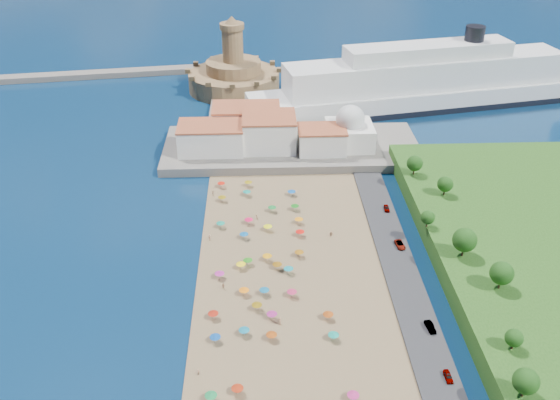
{
  "coord_description": "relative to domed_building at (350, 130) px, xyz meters",
  "views": [
    {
      "loc": [
        -1.91,
        -127.49,
        96.06
      ],
      "look_at": [
        4.0,
        25.0,
        8.0
      ],
      "focal_mm": 40.0,
      "sensor_mm": 36.0,
      "label": 1
    }
  ],
  "objects": [
    {
      "name": "beachgoers",
      "position": [
        -30.63,
        -67.85,
        -7.85
      ],
      "size": [
        35.25,
        93.65,
        1.84
      ],
      "color": "tan",
      "rests_on": "beach"
    },
    {
      "name": "ground",
      "position": [
        -30.0,
        -71.0,
        -8.97
      ],
      "size": [
        700.0,
        700.0,
        0.0
      ],
      "primitive_type": "plane",
      "color": "#071938",
      "rests_on": "ground"
    },
    {
      "name": "terrace",
      "position": [
        -20.0,
        2.0,
        -7.47
      ],
      "size": [
        90.0,
        36.0,
        3.0
      ],
      "primitive_type": "cube",
      "color": "#59544C",
      "rests_on": "ground"
    },
    {
      "name": "jetty",
      "position": [
        -42.0,
        37.0,
        -7.77
      ],
      "size": [
        18.0,
        70.0,
        2.4
      ],
      "primitive_type": "cube",
      "color": "#59544C",
      "rests_on": "ground"
    },
    {
      "name": "fortress",
      "position": [
        -42.0,
        67.0,
        -2.29
      ],
      "size": [
        40.0,
        40.0,
        32.4
      ],
      "color": "olive",
      "rests_on": "ground"
    },
    {
      "name": "parked_cars",
      "position": [
        6.0,
        -73.16,
        -7.63
      ],
      "size": [
        2.61,
        70.95,
        1.37
      ],
      "color": "gray",
      "rests_on": "promenade"
    },
    {
      "name": "hillside_trees",
      "position": [
        18.48,
        -78.0,
        1.0
      ],
      "size": [
        15.02,
        107.81,
        7.8
      ],
      "color": "#382314",
      "rests_on": "hillside"
    },
    {
      "name": "breakwater",
      "position": [
        -140.0,
        82.0,
        -7.67
      ],
      "size": [
        199.03,
        34.77,
        2.6
      ],
      "primitive_type": "cube",
      "rotation": [
        0.0,
        0.0,
        0.14
      ],
      "color": "#59544C",
      "rests_on": "ground"
    },
    {
      "name": "cruise_ship",
      "position": [
        36.95,
        44.09,
        0.54
      ],
      "size": [
        148.45,
        50.92,
        32.13
      ],
      "color": "black",
      "rests_on": "ground"
    },
    {
      "name": "beach_parasols",
      "position": [
        -31.22,
        -81.65,
        -6.83
      ],
      "size": [
        32.76,
        117.17,
        2.2
      ],
      "color": "gray",
      "rests_on": "beach"
    },
    {
      "name": "waterfront_buildings",
      "position": [
        -33.05,
        2.64,
        -1.1
      ],
      "size": [
        57.0,
        29.0,
        11.0
      ],
      "color": "silver",
      "rests_on": "terrace"
    },
    {
      "name": "domed_building",
      "position": [
        0.0,
        0.0,
        0.0
      ],
      "size": [
        16.0,
        16.0,
        15.0
      ],
      "color": "silver",
      "rests_on": "terrace"
    }
  ]
}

